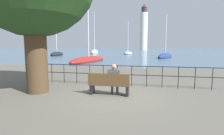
{
  "coord_description": "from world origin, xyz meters",
  "views": [
    {
      "loc": [
        1.59,
        -6.89,
        1.97
      ],
      "look_at": [
        0.0,
        0.5,
        1.08
      ],
      "focal_mm": 28.0,
      "sensor_mm": 36.0,
      "label": 1
    }
  ],
  "objects_px": {
    "sailboat_5": "(95,52)",
    "harbor_lighthouse": "(144,29)",
    "seated_person_left": "(114,78)",
    "sailboat_0": "(128,53)",
    "park_bench": "(109,85)",
    "sailboat_2": "(165,56)",
    "sailboat_3": "(57,54)",
    "sailboat_1": "(89,60)"
  },
  "relations": [
    {
      "from": "sailboat_5",
      "to": "sailboat_1",
      "type": "bearing_deg",
      "value": -84.97
    },
    {
      "from": "sailboat_5",
      "to": "harbor_lighthouse",
      "type": "bearing_deg",
      "value": 68.21
    },
    {
      "from": "harbor_lighthouse",
      "to": "sailboat_0",
      "type": "bearing_deg",
      "value": -91.49
    },
    {
      "from": "sailboat_2",
      "to": "sailboat_3",
      "type": "xyz_separation_m",
      "value": [
        -23.62,
        3.53,
        0.04
      ]
    },
    {
      "from": "sailboat_5",
      "to": "sailboat_0",
      "type": "bearing_deg",
      "value": -25.3
    },
    {
      "from": "sailboat_3",
      "to": "harbor_lighthouse",
      "type": "xyz_separation_m",
      "value": [
        16.79,
        79.69,
        13.11
      ]
    },
    {
      "from": "seated_person_left",
      "to": "sailboat_2",
      "type": "height_order",
      "value": "sailboat_2"
    },
    {
      "from": "seated_person_left",
      "to": "sailboat_1",
      "type": "bearing_deg",
      "value": 113.32
    },
    {
      "from": "sailboat_0",
      "to": "seated_person_left",
      "type": "bearing_deg",
      "value": -89.6
    },
    {
      "from": "sailboat_0",
      "to": "sailboat_5",
      "type": "distance_m",
      "value": 10.73
    },
    {
      "from": "sailboat_0",
      "to": "sailboat_5",
      "type": "height_order",
      "value": "sailboat_5"
    },
    {
      "from": "park_bench",
      "to": "sailboat_0",
      "type": "height_order",
      "value": "sailboat_0"
    },
    {
      "from": "sailboat_5",
      "to": "harbor_lighthouse",
      "type": "distance_m",
      "value": 68.23
    },
    {
      "from": "harbor_lighthouse",
      "to": "sailboat_5",
      "type": "bearing_deg",
      "value": -100.49
    },
    {
      "from": "harbor_lighthouse",
      "to": "sailboat_3",
      "type": "bearing_deg",
      "value": -101.89
    },
    {
      "from": "sailboat_1",
      "to": "sailboat_5",
      "type": "distance_m",
      "value": 29.7
    },
    {
      "from": "park_bench",
      "to": "sailboat_5",
      "type": "distance_m",
      "value": 46.02
    },
    {
      "from": "park_bench",
      "to": "seated_person_left",
      "type": "distance_m",
      "value": 0.34
    },
    {
      "from": "seated_person_left",
      "to": "harbor_lighthouse",
      "type": "xyz_separation_m",
      "value": [
        -2.64,
        109.41,
        12.74
      ]
    },
    {
      "from": "sailboat_0",
      "to": "sailboat_1",
      "type": "distance_m",
      "value": 25.99
    },
    {
      "from": "seated_person_left",
      "to": "sailboat_5",
      "type": "height_order",
      "value": "sailboat_5"
    },
    {
      "from": "harbor_lighthouse",
      "to": "sailboat_1",
      "type": "bearing_deg",
      "value": -92.33
    },
    {
      "from": "sailboat_0",
      "to": "sailboat_3",
      "type": "distance_m",
      "value": 18.75
    },
    {
      "from": "sailboat_0",
      "to": "harbor_lighthouse",
      "type": "xyz_separation_m",
      "value": [
        1.79,
        68.45,
        13.18
      ]
    },
    {
      "from": "sailboat_5",
      "to": "harbor_lighthouse",
      "type": "relative_size",
      "value": 0.44
    },
    {
      "from": "park_bench",
      "to": "seated_person_left",
      "type": "xyz_separation_m",
      "value": [
        0.19,
        0.07,
        0.28
      ]
    },
    {
      "from": "sailboat_1",
      "to": "sailboat_3",
      "type": "relative_size",
      "value": 1.13
    },
    {
      "from": "seated_person_left",
      "to": "sailboat_2",
      "type": "relative_size",
      "value": 0.16
    },
    {
      "from": "sailboat_1",
      "to": "sailboat_3",
      "type": "xyz_separation_m",
      "value": [
        -12.94,
        14.66,
        0.04
      ]
    },
    {
      "from": "park_bench",
      "to": "sailboat_2",
      "type": "xyz_separation_m",
      "value": [
        4.37,
        26.26,
        -0.14
      ]
    },
    {
      "from": "seated_person_left",
      "to": "sailboat_0",
      "type": "xyz_separation_m",
      "value": [
        -4.43,
        40.96,
        -0.44
      ]
    },
    {
      "from": "park_bench",
      "to": "harbor_lighthouse",
      "type": "distance_m",
      "value": 110.28
    },
    {
      "from": "park_bench",
      "to": "sailboat_3",
      "type": "xyz_separation_m",
      "value": [
        -19.24,
        29.79,
        -0.1
      ]
    },
    {
      "from": "sailboat_1",
      "to": "harbor_lighthouse",
      "type": "relative_size",
      "value": 0.43
    },
    {
      "from": "sailboat_0",
      "to": "sailboat_5",
      "type": "xyz_separation_m",
      "value": [
        -10.41,
        2.59,
        0.12
      ]
    },
    {
      "from": "sailboat_1",
      "to": "sailboat_5",
      "type": "relative_size",
      "value": 0.98
    },
    {
      "from": "sailboat_2",
      "to": "sailboat_3",
      "type": "height_order",
      "value": "sailboat_3"
    },
    {
      "from": "park_bench",
      "to": "sailboat_1",
      "type": "distance_m",
      "value": 16.39
    },
    {
      "from": "sailboat_2",
      "to": "harbor_lighthouse",
      "type": "xyz_separation_m",
      "value": [
        -6.83,
        83.22,
        13.15
      ]
    },
    {
      "from": "sailboat_3",
      "to": "harbor_lighthouse",
      "type": "height_order",
      "value": "harbor_lighthouse"
    },
    {
      "from": "seated_person_left",
      "to": "sailboat_3",
      "type": "xyz_separation_m",
      "value": [
        -19.43,
        29.72,
        -0.37
      ]
    },
    {
      "from": "sailboat_3",
      "to": "park_bench",
      "type": "bearing_deg",
      "value": -65.26
    }
  ]
}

